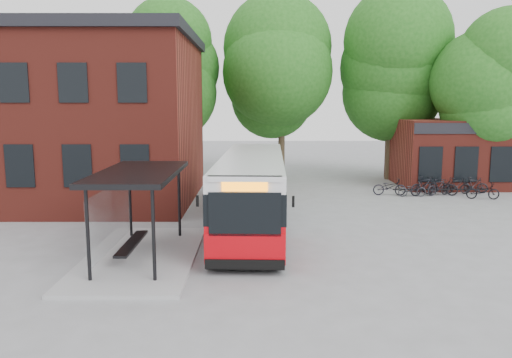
{
  "coord_description": "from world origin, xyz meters",
  "views": [
    {
      "loc": [
        -0.84,
        -16.61,
        4.98
      ],
      "look_at": [
        -0.77,
        2.95,
        2.0
      ],
      "focal_mm": 35.0,
      "sensor_mm": 36.0,
      "label": 1
    }
  ],
  "objects_px": {
    "bicycle_0": "(389,187)",
    "bus_shelter": "(140,215)",
    "bicycle_1": "(425,186)",
    "bicycle_2": "(412,189)",
    "bicycle_3": "(439,187)",
    "bicycle_7": "(474,185)",
    "city_bus": "(252,192)",
    "bicycle_5": "(457,186)",
    "bicycle_4": "(440,186)",
    "bicycle_6": "(483,191)"
  },
  "relations": [
    {
      "from": "bicycle_4",
      "to": "bicycle_5",
      "type": "relative_size",
      "value": 1.24
    },
    {
      "from": "bus_shelter",
      "to": "bicycle_2",
      "type": "xyz_separation_m",
      "value": [
        12.15,
        10.74,
        -1.05
      ]
    },
    {
      "from": "bicycle_3",
      "to": "bicycle_6",
      "type": "height_order",
      "value": "bicycle_3"
    },
    {
      "from": "city_bus",
      "to": "bus_shelter",
      "type": "bearing_deg",
      "value": -130.13
    },
    {
      "from": "bicycle_1",
      "to": "bicycle_6",
      "type": "relative_size",
      "value": 1.08
    },
    {
      "from": "bicycle_1",
      "to": "bicycle_4",
      "type": "height_order",
      "value": "bicycle_1"
    },
    {
      "from": "bicycle_0",
      "to": "bicycle_7",
      "type": "bearing_deg",
      "value": -77.52
    },
    {
      "from": "city_bus",
      "to": "bicycle_5",
      "type": "relative_size",
      "value": 7.68
    },
    {
      "from": "bicycle_1",
      "to": "bicycle_7",
      "type": "distance_m",
      "value": 3.16
    },
    {
      "from": "city_bus",
      "to": "bicycle_3",
      "type": "height_order",
      "value": "city_bus"
    },
    {
      "from": "city_bus",
      "to": "bicycle_5",
      "type": "bearing_deg",
      "value": 35.86
    },
    {
      "from": "bicycle_1",
      "to": "bus_shelter",
      "type": "bearing_deg",
      "value": 111.07
    },
    {
      "from": "bicycle_0",
      "to": "bicycle_6",
      "type": "relative_size",
      "value": 1.07
    },
    {
      "from": "bicycle_1",
      "to": "bicycle_2",
      "type": "relative_size",
      "value": 1.18
    },
    {
      "from": "bicycle_3",
      "to": "bicycle_5",
      "type": "xyz_separation_m",
      "value": [
        1.18,
        0.46,
        -0.01
      ]
    },
    {
      "from": "bus_shelter",
      "to": "bicycle_2",
      "type": "bearing_deg",
      "value": 41.47
    },
    {
      "from": "city_bus",
      "to": "bicycle_1",
      "type": "bearing_deg",
      "value": 39.05
    },
    {
      "from": "city_bus",
      "to": "bicycle_5",
      "type": "xyz_separation_m",
      "value": [
        11.29,
        7.57,
        -1.01
      ]
    },
    {
      "from": "bicycle_1",
      "to": "bicycle_5",
      "type": "relative_size",
      "value": 1.19
    },
    {
      "from": "bicycle_1",
      "to": "bicycle_6",
      "type": "height_order",
      "value": "bicycle_1"
    },
    {
      "from": "bus_shelter",
      "to": "bicycle_5",
      "type": "xyz_separation_m",
      "value": [
        14.87,
        11.54,
        -1.0
      ]
    },
    {
      "from": "bus_shelter",
      "to": "bicycle_7",
      "type": "relative_size",
      "value": 4.67
    },
    {
      "from": "bicycle_7",
      "to": "bicycle_5",
      "type": "bearing_deg",
      "value": 125.97
    },
    {
      "from": "city_bus",
      "to": "bicycle_4",
      "type": "distance_m",
      "value": 12.63
    },
    {
      "from": "city_bus",
      "to": "bicycle_3",
      "type": "bearing_deg",
      "value": 37.13
    },
    {
      "from": "bicycle_3",
      "to": "bicycle_0",
      "type": "bearing_deg",
      "value": 64.64
    },
    {
      "from": "bus_shelter",
      "to": "city_bus",
      "type": "height_order",
      "value": "city_bus"
    },
    {
      "from": "bicycle_0",
      "to": "bicycle_1",
      "type": "distance_m",
      "value": 1.87
    },
    {
      "from": "bicycle_5",
      "to": "bicycle_3",
      "type": "bearing_deg",
      "value": 116.77
    },
    {
      "from": "bicycle_1",
      "to": "bicycle_2",
      "type": "bearing_deg",
      "value": 89.59
    },
    {
      "from": "bicycle_6",
      "to": "bicycle_7",
      "type": "distance_m",
      "value": 1.86
    },
    {
      "from": "bicycle_1",
      "to": "bicycle_6",
      "type": "distance_m",
      "value": 2.9
    },
    {
      "from": "bicycle_3",
      "to": "bicycle_7",
      "type": "relative_size",
      "value": 1.02
    },
    {
      "from": "city_bus",
      "to": "bicycle_4",
      "type": "bearing_deg",
      "value": 37.46
    },
    {
      "from": "bicycle_2",
      "to": "bicycle_4",
      "type": "height_order",
      "value": "bicycle_4"
    },
    {
      "from": "bicycle_4",
      "to": "bicycle_5",
      "type": "height_order",
      "value": "bicycle_4"
    },
    {
      "from": "bicycle_0",
      "to": "bicycle_3",
      "type": "distance_m",
      "value": 2.66
    },
    {
      "from": "city_bus",
      "to": "bicycle_7",
      "type": "xyz_separation_m",
      "value": [
        12.35,
        7.89,
        -1.01
      ]
    },
    {
      "from": "bicycle_0",
      "to": "bicycle_6",
      "type": "bearing_deg",
      "value": -99.55
    },
    {
      "from": "bicycle_7",
      "to": "bicycle_3",
      "type": "bearing_deg",
      "value": 128.48
    },
    {
      "from": "bicycle_7",
      "to": "bicycle_6",
      "type": "bearing_deg",
      "value": -170.34
    },
    {
      "from": "bicycle_1",
      "to": "bicycle_7",
      "type": "bearing_deg",
      "value": -93.57
    },
    {
      "from": "bicycle_2",
      "to": "bicycle_4",
      "type": "bearing_deg",
      "value": -73.41
    },
    {
      "from": "bus_shelter",
      "to": "bicycle_6",
      "type": "xyz_separation_m",
      "value": [
        15.62,
        10.02,
        -1.02
      ]
    },
    {
      "from": "bicycle_0",
      "to": "bus_shelter",
      "type": "bearing_deg",
      "value": 139.73
    },
    {
      "from": "bus_shelter",
      "to": "bicycle_1",
      "type": "distance_m",
      "value": 16.97
    },
    {
      "from": "bicycle_7",
      "to": "bicycle_0",
      "type": "bearing_deg",
      "value": 117.45
    },
    {
      "from": "city_bus",
      "to": "bicycle_2",
      "type": "relative_size",
      "value": 7.62
    },
    {
      "from": "bus_shelter",
      "to": "bicycle_6",
      "type": "height_order",
      "value": "bus_shelter"
    },
    {
      "from": "bicycle_5",
      "to": "bicycle_0",
      "type": "bearing_deg",
      "value": 101.09
    }
  ]
}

